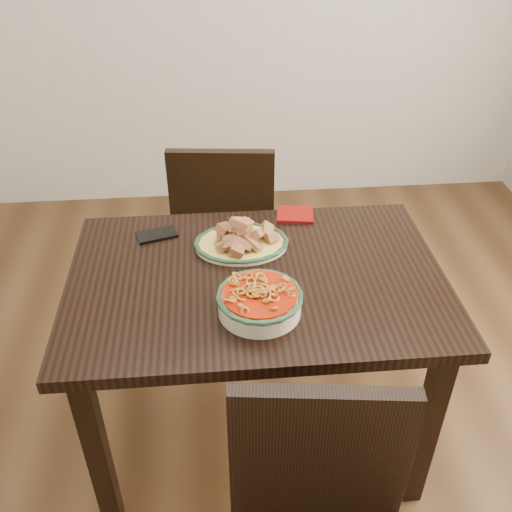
{
  "coord_description": "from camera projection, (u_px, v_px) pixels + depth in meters",
  "views": [
    {
      "loc": [
        -0.22,
        -1.52,
        1.82
      ],
      "look_at": [
        -0.09,
        -0.11,
        0.81
      ],
      "focal_mm": 40.0,
      "sensor_mm": 36.0,
      "label": 1
    }
  ],
  "objects": [
    {
      "name": "chair_far",
      "position": [
        225.0,
        223.0,
        2.48
      ],
      "size": [
        0.46,
        0.46,
        0.89
      ],
      "rotation": [
        0.0,
        0.0,
        3.04
      ],
      "color": "black",
      "rests_on": "ground"
    },
    {
      "name": "dining_table",
      "position": [
        257.0,
        301.0,
        1.82
      ],
      "size": [
        1.16,
        0.78,
        0.75
      ],
      "color": "black",
      "rests_on": "ground"
    },
    {
      "name": "floor",
      "position": [
        276.0,
        403.0,
        2.3
      ],
      "size": [
        3.5,
        3.5,
        0.0
      ],
      "primitive_type": "plane",
      "color": "#3B2512",
      "rests_on": "ground"
    },
    {
      "name": "noodle_bowl",
      "position": [
        260.0,
        299.0,
        1.6
      ],
      "size": [
        0.25,
        0.25,
        0.08
      ],
      "color": "beige",
      "rests_on": "dining_table"
    },
    {
      "name": "fish_plate",
      "position": [
        241.0,
        235.0,
        1.86
      ],
      "size": [
        0.31,
        0.24,
        0.11
      ],
      "color": "beige",
      "rests_on": "dining_table"
    },
    {
      "name": "napkin",
      "position": [
        295.0,
        215.0,
        2.04
      ],
      "size": [
        0.14,
        0.13,
        0.01
      ],
      "primitive_type": "cube",
      "rotation": [
        0.0,
        0.0,
        -0.15
      ],
      "color": "maroon",
      "rests_on": "dining_table"
    },
    {
      "name": "smartphone",
      "position": [
        157.0,
        235.0,
        1.94
      ],
      "size": [
        0.15,
        0.11,
        0.01
      ],
      "primitive_type": "cube",
      "rotation": [
        0.0,
        0.0,
        0.29
      ],
      "color": "black",
      "rests_on": "dining_table"
    }
  ]
}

